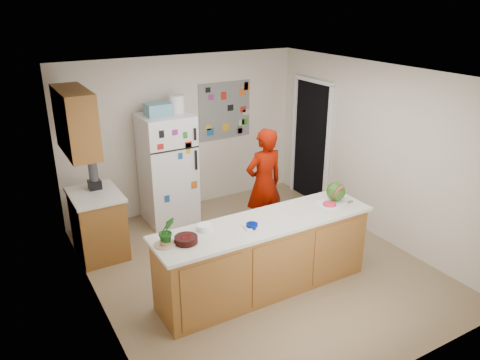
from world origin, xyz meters
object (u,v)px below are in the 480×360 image
cherry_bowl (186,240)px  refrigerator (168,169)px  watermelon (336,191)px  person (264,184)px

cherry_bowl → refrigerator: bearing=72.7°
refrigerator → watermelon: bearing=-60.7°
refrigerator → cherry_bowl: size_ratio=6.91×
watermelon → cherry_bowl: bearing=-179.0°
watermelon → cherry_bowl: watermelon is taller
cherry_bowl → watermelon: bearing=1.0°
refrigerator → person: refrigerator is taller
person → cherry_bowl: bearing=32.6°
watermelon → person: bearing=106.4°
watermelon → cherry_bowl: (-2.06, -0.04, -0.10)m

